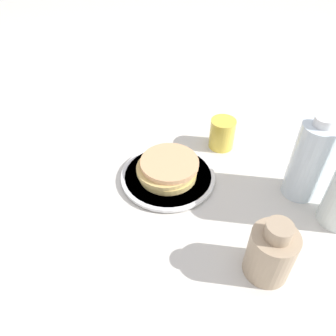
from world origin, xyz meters
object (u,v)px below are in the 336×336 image
object	(u,v)px
plate	(168,176)
water_bottle_mid	(309,161)
cream_jug	(271,252)
pancake_stack	(168,168)
juice_glass	(222,134)

from	to	relation	value
plate	water_bottle_mid	bearing A→B (deg)	-160.72
cream_jug	pancake_stack	bearing A→B (deg)	-25.98
pancake_stack	cream_jug	size ratio (longest dim) A/B	1.13
plate	water_bottle_mid	world-z (taller)	water_bottle_mid
water_bottle_mid	cream_jug	bearing A→B (deg)	86.75
juice_glass	water_bottle_mid	distance (m)	0.23
pancake_stack	cream_jug	xyz separation A→B (m)	(-0.27, 0.13, 0.02)
pancake_stack	plate	bearing A→B (deg)	143.36
cream_jug	water_bottle_mid	xyz separation A→B (m)	(-0.01, -0.23, 0.04)
water_bottle_mid	pancake_stack	bearing A→B (deg)	19.08
juice_glass	cream_jug	bearing A→B (deg)	123.53
plate	pancake_stack	world-z (taller)	pancake_stack
plate	pancake_stack	xyz separation A→B (m)	(0.00, -0.00, 0.02)
pancake_stack	cream_jug	bearing A→B (deg)	154.02
plate	pancake_stack	distance (m)	0.02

